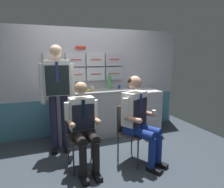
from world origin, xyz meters
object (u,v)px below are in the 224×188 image
Objects in this scene: folding_chair_right at (130,126)px; snack_banana at (89,90)px; crew_member_right at (139,116)px; coffee_cup_spare at (93,87)px; crew_member_left at (83,123)px; service_trolley at (146,108)px; folding_chair_left at (81,130)px; water_bottle_tall at (110,82)px; crew_member_standing at (58,89)px.

snack_banana is at bearing 108.12° from folding_chair_right.
crew_member_right is 17.55× the size of coffee_cup_spare.
snack_banana is at bearing 71.22° from crew_member_left.
snack_banana is at bearing 178.15° from service_trolley.
folding_chair_right is 0.25m from crew_member_right.
water_bottle_tall is at bearing 51.63° from folding_chair_left.
folding_chair_left is 0.81m from crew_member_standing.
folding_chair_left and folding_chair_right have the same top height.
coffee_cup_spare is at bearing 101.88° from crew_member_right.
folding_chair_right is 2.69× the size of water_bottle_tall.
service_trolley is at bearing 10.91° from crew_member_standing.
water_bottle_tall is (0.84, 1.07, 0.54)m from folding_chair_left.
folding_chair_left is 1.46m from water_bottle_tall.
folding_chair_right is at bearing -95.15° from water_bottle_tall.
water_bottle_tall is 4.27× the size of coffee_cup_spare.
service_trolley is at bearing -11.18° from water_bottle_tall.
crew_member_left is at bearing -124.23° from water_bottle_tall.
service_trolley is at bearing 55.38° from crew_member_right.
folding_chair_right is 1.30m from crew_member_standing.
crew_member_standing reaches higher than water_bottle_tall.
service_trolley is 1.99m from crew_member_standing.
crew_member_right is at bearing -70.58° from snack_banana.
crew_member_standing reaches higher than crew_member_left.
snack_banana reaches higher than service_trolley.
water_bottle_tall is 0.49m from snack_banana.
coffee_cup_spare is at bearing 99.86° from folding_chair_right.
water_bottle_tall reaches higher than coffee_cup_spare.
crew_member_left is at bearing -146.32° from service_trolley.
crew_member_left is at bearing -176.53° from folding_chair_right.
service_trolley is 0.71× the size of crew_member_left.
crew_member_standing is at bearing -141.01° from coffee_cup_spare.
folding_chair_left is at bearing 162.39° from crew_member_right.
service_trolley is 0.99m from water_bottle_tall.
crew_member_standing is at bearing 113.70° from folding_chair_left.
crew_member_left reaches higher than water_bottle_tall.
folding_chair_right is 0.66× the size of crew_member_right.
crew_member_left is at bearing 173.29° from crew_member_right.
coffee_cup_spare is (-0.33, 0.10, -0.12)m from water_bottle_tall.
crew_member_standing reaches higher than folding_chair_left.
crew_member_right is at bearing -6.71° from crew_member_left.
water_bottle_tall is (0.11, 1.18, 0.54)m from folding_chair_right.
crew_member_standing reaches higher than crew_member_right.
snack_banana is (-0.35, 1.07, 0.41)m from folding_chair_right.
crew_member_right reaches higher than service_trolley.
folding_chair_left is 0.49× the size of crew_member_standing.
folding_chair_left is (-1.62, -0.91, 0.06)m from service_trolley.
crew_member_left is 1.45× the size of folding_chair_right.
crew_member_standing is 5.54× the size of water_bottle_tall.
service_trolley is at bearing 29.37° from folding_chair_left.
folding_chair_left is 0.75m from folding_chair_right.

